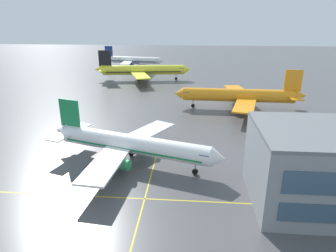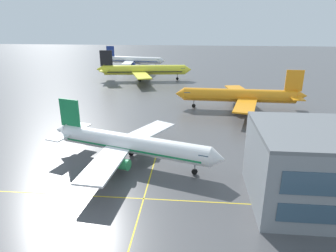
{
  "view_description": "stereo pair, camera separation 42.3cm",
  "coord_description": "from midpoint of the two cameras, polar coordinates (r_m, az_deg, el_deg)",
  "views": [
    {
      "loc": [
        6.53,
        -1.13,
        25.1
      ],
      "look_at": [
        1.9,
        55.11,
        4.61
      ],
      "focal_mm": 31.82,
      "sensor_mm": 36.0,
      "label": 1
    },
    {
      "loc": [
        6.95,
        -1.09,
        25.1
      ],
      "look_at": [
        1.9,
        55.11,
        4.61
      ],
      "focal_mm": 31.82,
      "sensor_mm": 36.0,
      "label": 2
    }
  ],
  "objects": [
    {
      "name": "airliner_second_row",
      "position": [
        54.43,
        -6.97,
        -3.42
      ],
      "size": [
        33.66,
        28.74,
        10.67
      ],
      "color": "white",
      "rests_on": "ground"
    },
    {
      "name": "airliner_third_row",
      "position": [
        89.05,
        13.85,
        5.66
      ],
      "size": [
        37.57,
        32.46,
        11.7
      ],
      "color": "orange",
      "rests_on": "ground"
    },
    {
      "name": "airliner_far_left_stand",
      "position": [
        129.14,
        -4.62,
        10.62
      ],
      "size": [
        40.55,
        34.7,
        12.61
      ],
      "color": "yellow",
      "rests_on": "ground"
    },
    {
      "name": "airliner_far_right_stand",
      "position": [
        166.72,
        -6.53,
        12.45
      ],
      "size": [
        34.85,
        29.79,
        10.84
      ],
      "color": "white",
      "rests_on": "ground"
    }
  ]
}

